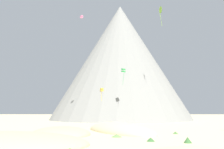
{
  "coord_description": "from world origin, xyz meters",
  "views": [
    {
      "loc": [
        -0.64,
        -28.66,
        4.8
      ],
      "look_at": [
        -1.58,
        41.05,
        14.02
      ],
      "focal_mm": 41.7,
      "sensor_mm": 36.0,
      "label": 1
    }
  ],
  "objects_px": {
    "bush_scatter_east": "(188,140)",
    "kite_lime_high": "(161,10)",
    "kite_gold_low": "(102,90)",
    "bush_low_patch": "(42,135)",
    "bush_near_right": "(117,136)",
    "bush_near_left": "(151,139)",
    "rock_massif": "(124,67)",
    "bush_far_right": "(176,133)",
    "kite_green_mid": "(123,71)",
    "kite_pink_high": "(82,17)"
  },
  "relations": [
    {
      "from": "bush_scatter_east",
      "to": "bush_near_right",
      "type": "xyz_separation_m",
      "value": [
        -10.03,
        7.54,
        -0.19
      ]
    },
    {
      "from": "bush_near_left",
      "to": "kite_gold_low",
      "type": "relative_size",
      "value": 0.39
    },
    {
      "from": "bush_far_right",
      "to": "bush_scatter_east",
      "type": "bearing_deg",
      "value": -95.72
    },
    {
      "from": "bush_scatter_east",
      "to": "kite_green_mid",
      "type": "xyz_separation_m",
      "value": [
        -7.55,
        48.89,
        17.18
      ]
    },
    {
      "from": "bush_near_right",
      "to": "kite_gold_low",
      "type": "relative_size",
      "value": 0.59
    },
    {
      "from": "kite_green_mid",
      "to": "kite_gold_low",
      "type": "distance_m",
      "value": 25.04
    },
    {
      "from": "rock_massif",
      "to": "kite_gold_low",
      "type": "height_order",
      "value": "rock_massif"
    },
    {
      "from": "bush_near_left",
      "to": "bush_scatter_east",
      "type": "bearing_deg",
      "value": -18.47
    },
    {
      "from": "bush_far_right",
      "to": "bush_near_right",
      "type": "bearing_deg",
      "value": -152.53
    },
    {
      "from": "bush_near_left",
      "to": "bush_near_right",
      "type": "distance_m",
      "value": 7.71
    },
    {
      "from": "bush_scatter_east",
      "to": "kite_green_mid",
      "type": "relative_size",
      "value": 0.21
    },
    {
      "from": "kite_lime_high",
      "to": "kite_pink_high",
      "type": "height_order",
      "value": "kite_lime_high"
    },
    {
      "from": "bush_near_left",
      "to": "bush_low_patch",
      "type": "bearing_deg",
      "value": 166.32
    },
    {
      "from": "bush_low_patch",
      "to": "bush_scatter_east",
      "type": "distance_m",
      "value": 23.2
    },
    {
      "from": "kite_green_mid",
      "to": "kite_pink_high",
      "type": "distance_m",
      "value": 22.54
    },
    {
      "from": "kite_lime_high",
      "to": "kite_gold_low",
      "type": "xyz_separation_m",
      "value": [
        -19.15,
        -22.44,
        -29.31
      ]
    },
    {
      "from": "bush_far_right",
      "to": "bush_low_patch",
      "type": "bearing_deg",
      "value": -162.42
    },
    {
      "from": "bush_near_left",
      "to": "bush_scatter_east",
      "type": "relative_size",
      "value": 1.06
    },
    {
      "from": "bush_near_left",
      "to": "bush_near_right",
      "type": "xyz_separation_m",
      "value": [
        -5.01,
        5.86,
        -0.06
      ]
    },
    {
      "from": "bush_far_right",
      "to": "kite_gold_low",
      "type": "distance_m",
      "value": 21.57
    },
    {
      "from": "bush_far_right",
      "to": "kite_lime_high",
      "type": "distance_m",
      "value": 52.17
    },
    {
      "from": "bush_near_left",
      "to": "kite_lime_high",
      "type": "height_order",
      "value": "kite_lime_high"
    },
    {
      "from": "bush_far_right",
      "to": "bush_scatter_east",
      "type": "relative_size",
      "value": 0.92
    },
    {
      "from": "bush_near_right",
      "to": "rock_massif",
      "type": "relative_size",
      "value": 0.02
    },
    {
      "from": "bush_scatter_east",
      "to": "kite_green_mid",
      "type": "distance_m",
      "value": 52.36
    },
    {
      "from": "bush_near_right",
      "to": "bush_near_left",
      "type": "bearing_deg",
      "value": -49.47
    },
    {
      "from": "bush_scatter_east",
      "to": "kite_lime_high",
      "type": "height_order",
      "value": "kite_lime_high"
    },
    {
      "from": "bush_scatter_east",
      "to": "kite_gold_low",
      "type": "xyz_separation_m",
      "value": [
        -13.61,
        26.03,
        8.95
      ]
    },
    {
      "from": "kite_lime_high",
      "to": "bush_low_patch",
      "type": "bearing_deg",
      "value": 134.02
    },
    {
      "from": "rock_massif",
      "to": "kite_lime_high",
      "type": "height_order",
      "value": "rock_massif"
    },
    {
      "from": "rock_massif",
      "to": "kite_pink_high",
      "type": "xyz_separation_m",
      "value": [
        -15.19,
        -40.15,
        10.47
      ]
    },
    {
      "from": "bush_far_right",
      "to": "bush_near_left",
      "type": "bearing_deg",
      "value": -118.42
    },
    {
      "from": "bush_far_right",
      "to": "kite_gold_low",
      "type": "relative_size",
      "value": 0.34
    },
    {
      "from": "rock_massif",
      "to": "bush_far_right",
      "type": "bearing_deg",
      "value": -83.98
    },
    {
      "from": "bush_near_right",
      "to": "kite_gold_low",
      "type": "bearing_deg",
      "value": 100.95
    },
    {
      "from": "bush_scatter_east",
      "to": "bush_near_right",
      "type": "distance_m",
      "value": 12.55
    },
    {
      "from": "bush_near_left",
      "to": "kite_pink_high",
      "type": "height_order",
      "value": "kite_pink_high"
    },
    {
      "from": "kite_lime_high",
      "to": "kite_gold_low",
      "type": "height_order",
      "value": "kite_lime_high"
    },
    {
      "from": "kite_lime_high",
      "to": "kite_green_mid",
      "type": "height_order",
      "value": "kite_lime_high"
    },
    {
      "from": "bush_scatter_east",
      "to": "bush_low_patch",
      "type": "bearing_deg",
      "value": 165.22
    },
    {
      "from": "bush_near_left",
      "to": "kite_gold_low",
      "type": "bearing_deg",
      "value": 109.42
    },
    {
      "from": "bush_scatter_east",
      "to": "kite_green_mid",
      "type": "bearing_deg",
      "value": 98.77
    },
    {
      "from": "bush_low_patch",
      "to": "bush_near_right",
      "type": "height_order",
      "value": "bush_low_patch"
    },
    {
      "from": "bush_low_patch",
      "to": "bush_near_right",
      "type": "xyz_separation_m",
      "value": [
        12.4,
        1.62,
        -0.27
      ]
    },
    {
      "from": "bush_near_left",
      "to": "rock_massif",
      "type": "height_order",
      "value": "rock_massif"
    },
    {
      "from": "bush_far_right",
      "to": "bush_near_right",
      "type": "relative_size",
      "value": 0.58
    },
    {
      "from": "bush_scatter_east",
      "to": "kite_lime_high",
      "type": "distance_m",
      "value": 62.0
    },
    {
      "from": "bush_far_right",
      "to": "kite_gold_low",
      "type": "xyz_separation_m",
      "value": [
        -14.96,
        12.58,
        9.14
      ]
    },
    {
      "from": "bush_far_right",
      "to": "bush_low_patch",
      "type": "height_order",
      "value": "bush_low_patch"
    },
    {
      "from": "bush_low_patch",
      "to": "bush_near_right",
      "type": "distance_m",
      "value": 12.51
    }
  ]
}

